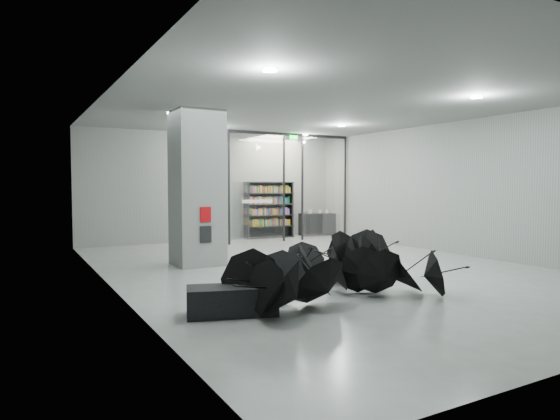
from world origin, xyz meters
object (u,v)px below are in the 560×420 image
bench (232,300)px  bookshelf (269,210)px  column (197,188)px  umbrella_cluster (335,275)px  shop_counter (318,224)px

bench → bookshelf: 11.37m
column → bookshelf: 6.71m
bookshelf → column: bearing=-130.4°
bookshelf → umbrella_cluster: size_ratio=0.41×
column → shop_counter: (6.86, 4.61, -1.55)m
shop_counter → umbrella_cluster: (-5.50, -8.88, -0.15)m
column → bench: column is taller
column → shop_counter: size_ratio=2.64×
bookshelf → shop_counter: size_ratio=1.46×
bookshelf → shop_counter: bookshelf is taller
bench → bookshelf: size_ratio=0.65×
bench → umbrella_cluster: size_ratio=0.27×
shop_counter → bookshelf: bearing=-178.0°
bench → bookshelf: bearing=76.7°
column → shop_counter: column is taller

